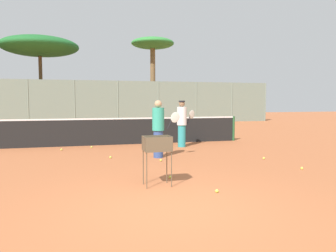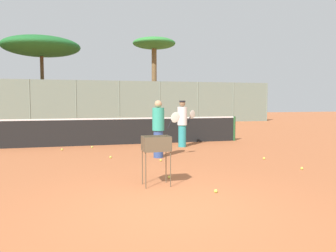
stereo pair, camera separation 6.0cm
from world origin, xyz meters
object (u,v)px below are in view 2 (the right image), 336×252
Objects in this scene: tennis_net at (116,131)px; player_white_outfit at (159,128)px; player_red_cap at (182,123)px; ball_cart at (156,148)px.

tennis_net is 5.93× the size of player_white_outfit.
player_red_cap is 1.71× the size of ball_cart.
ball_cart is at bearing -105.25° from player_white_outfit.
tennis_net reaches higher than ball_cart.
player_white_outfit reaches higher than ball_cart.
tennis_net is at bearing 91.13° from ball_cart.
tennis_net is 2.72m from player_red_cap.
player_red_cap is 5.78m from ball_cart.
player_red_cap is at bearing 54.53° from player_white_outfit.
player_white_outfit reaches higher than tennis_net.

